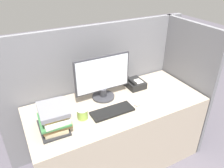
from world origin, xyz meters
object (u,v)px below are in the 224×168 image
(book_stack, at_px, (54,118))
(mouse, at_px, (138,104))
(monitor, at_px, (103,79))
(desk_telephone, at_px, (134,83))
(coffee_cup, at_px, (82,114))
(keyboard, at_px, (112,111))

(book_stack, bearing_deg, mouse, -4.11)
(monitor, relative_size, book_stack, 1.87)
(book_stack, relative_size, desk_telephone, 1.44)
(monitor, height_order, book_stack, monitor)
(coffee_cup, xyz_separation_m, book_stack, (-0.24, -0.01, 0.05))
(keyboard, distance_m, coffee_cup, 0.27)
(monitor, bearing_deg, coffee_cup, -144.68)
(keyboard, bearing_deg, mouse, -4.73)
(coffee_cup, bearing_deg, book_stack, -177.24)
(monitor, height_order, coffee_cup, monitor)
(coffee_cup, height_order, desk_telephone, desk_telephone)
(keyboard, xyz_separation_m, mouse, (0.26, -0.02, 0.01))
(coffee_cup, bearing_deg, monitor, 35.32)
(keyboard, relative_size, mouse, 6.37)
(monitor, distance_m, desk_telephone, 0.42)
(mouse, bearing_deg, coffee_cup, 172.73)
(keyboard, bearing_deg, monitor, 82.13)
(keyboard, xyz_separation_m, coffee_cup, (-0.26, 0.05, 0.04))
(monitor, relative_size, mouse, 9.05)
(monitor, bearing_deg, mouse, -51.64)
(mouse, xyz_separation_m, coffee_cup, (-0.52, 0.07, 0.03))
(coffee_cup, distance_m, book_stack, 0.25)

